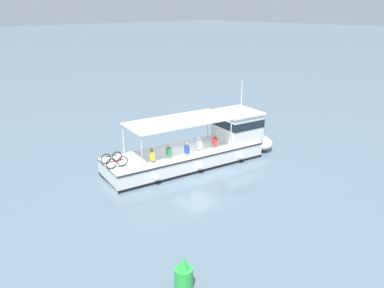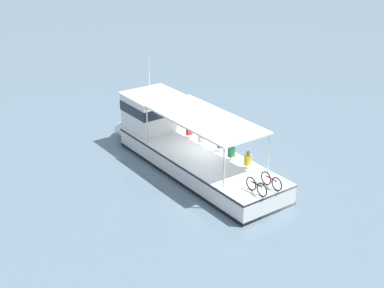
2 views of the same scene
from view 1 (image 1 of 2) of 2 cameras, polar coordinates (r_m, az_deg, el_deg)
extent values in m
plane|color=slate|center=(25.67, 0.65, -3.51)|extent=(400.00, 400.00, 0.00)
cube|color=white|center=(25.87, -1.12, -2.01)|extent=(5.17, 11.21, 1.10)
ellipsoid|color=white|center=(29.35, 9.28, 0.41)|extent=(3.30, 2.71, 1.01)
cube|color=black|center=(26.04, -1.12, -2.93)|extent=(5.21, 11.22, 0.16)
cube|color=#2D2D33|center=(25.70, -1.13, -1.04)|extent=(5.23, 11.22, 0.10)
cube|color=white|center=(27.77, 6.65, 2.67)|extent=(3.16, 3.06, 1.90)
cube|color=#19232D|center=(27.68, 6.68, 3.33)|extent=(3.23, 3.12, 0.56)
cube|color=white|center=(27.50, 6.73, 4.69)|extent=(3.35, 3.25, 0.12)
cube|color=white|center=(24.80, -2.05, 3.37)|extent=(4.15, 7.13, 0.10)
cylinder|color=silver|center=(27.88, 2.33, 2.97)|extent=(0.08, 0.08, 2.00)
cylinder|color=silver|center=(25.79, 5.76, 1.48)|extent=(0.08, 0.08, 2.00)
cylinder|color=silver|center=(24.93, -10.08, 0.63)|extent=(0.08, 0.08, 2.00)
cylinder|color=silver|center=(22.58, -7.40, -1.28)|extent=(0.08, 0.08, 2.00)
cylinder|color=silver|center=(27.41, 7.32, 7.11)|extent=(0.06, 0.06, 2.20)
sphere|color=white|center=(26.38, 7.23, -1.86)|extent=(0.36, 0.36, 0.36)
sphere|color=white|center=(24.55, 1.23, -3.38)|extent=(0.36, 0.36, 0.36)
sphere|color=white|center=(23.12, -5.21, -4.98)|extent=(0.36, 0.36, 0.36)
torus|color=black|center=(24.08, -11.01, -1.83)|extent=(0.18, 0.66, 0.66)
torus|color=black|center=(23.86, -12.56, -2.15)|extent=(0.18, 0.66, 0.66)
cylinder|color=#232328|center=(23.92, -11.80, -1.73)|extent=(0.19, 0.70, 0.06)
torus|color=black|center=(23.29, -10.18, -2.53)|extent=(0.18, 0.66, 0.66)
torus|color=black|center=(23.07, -11.78, -2.87)|extent=(0.18, 0.66, 0.66)
cylinder|color=maroon|center=(23.13, -11.00, -2.42)|extent=(0.19, 0.70, 0.06)
cube|color=yellow|center=(23.54, -5.90, -1.73)|extent=(0.36, 0.28, 0.52)
sphere|color=#9E7051|center=(23.41, -5.93, -0.89)|extent=(0.20, 0.20, 0.20)
cube|color=#338C4C|center=(24.09, -3.45, -1.15)|extent=(0.36, 0.28, 0.52)
sphere|color=beige|center=(23.96, -3.47, -0.32)|extent=(0.20, 0.20, 0.20)
cube|color=#2D4CA5|center=(24.45, -0.76, -0.79)|extent=(0.36, 0.28, 0.52)
sphere|color=#9E7051|center=(24.32, -0.76, 0.02)|extent=(0.20, 0.20, 0.20)
cube|color=white|center=(25.32, 1.10, -0.06)|extent=(0.36, 0.28, 0.52)
sphere|color=tan|center=(25.20, 1.11, 0.73)|extent=(0.20, 0.20, 0.20)
cube|color=red|center=(25.91, 3.34, 0.38)|extent=(0.36, 0.28, 0.52)
sphere|color=#9E7051|center=(25.79, 3.36, 1.15)|extent=(0.20, 0.20, 0.20)
cylinder|color=green|center=(15.39, -1.23, -19.21)|extent=(0.70, 0.70, 0.90)
cone|color=green|center=(14.96, -1.25, -17.12)|extent=(0.42, 0.42, 0.50)
camera|label=2|loc=(36.73, -47.76, 18.00)|focal=50.87mm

